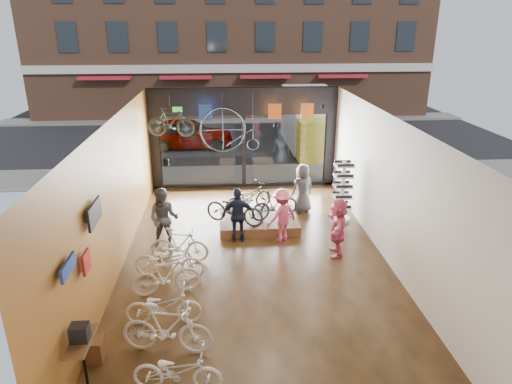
{
  "coord_description": "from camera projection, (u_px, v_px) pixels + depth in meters",
  "views": [
    {
      "loc": [
        -0.79,
        -10.83,
        5.98
      ],
      "look_at": [
        0.13,
        1.4,
        1.43
      ],
      "focal_mm": 32.0,
      "sensor_mm": 36.0,
      "label": 1
    }
  ],
  "objects": [
    {
      "name": "street_road",
      "position": [
        236.0,
        134.0,
        26.29
      ],
      "size": [
        30.0,
        18.0,
        0.02
      ],
      "primitive_type": "cube",
      "color": "black",
      "rests_on": "ground"
    },
    {
      "name": "wall_merch",
      "position": [
        84.0,
        297.0,
        8.3
      ],
      "size": [
        0.4,
        2.4,
        2.6
      ],
      "primitive_type": null,
      "color": "navy",
      "rests_on": "wall_left"
    },
    {
      "name": "jersey_left",
      "position": [
        205.0,
        112.0,
        15.97
      ],
      "size": [
        0.45,
        0.03,
        0.55
      ],
      "primitive_type": "cube",
      "color": "#1E3F99",
      "rests_on": "ceiling"
    },
    {
      "name": "floor_bike_5",
      "position": [
        180.0,
        245.0,
        12.08
      ],
      "size": [
        1.62,
        0.73,
        0.94
      ],
      "primitive_type": "imported",
      "rotation": [
        0.0,
        0.0,
        1.38
      ],
      "color": "beige",
      "rests_on": "ground_plane"
    },
    {
      "name": "wall_right",
      "position": [
        390.0,
        190.0,
        11.85
      ],
      "size": [
        0.04,
        12.0,
        3.8
      ],
      "primitive_type": "cube",
      "color": "beige",
      "rests_on": "ground"
    },
    {
      "name": "display_bike_right",
      "position": [
        248.0,
        198.0,
        14.55
      ],
      "size": [
        1.8,
        1.4,
        0.91
      ],
      "primitive_type": "imported",
      "rotation": [
        0.0,
        0.0,
        2.1
      ],
      "color": "black",
      "rests_on": "display_platform"
    },
    {
      "name": "ground_plane",
      "position": [
        255.0,
        261.0,
        12.27
      ],
      "size": [
        7.0,
        12.0,
        0.04
      ],
      "primitive_type": "cube",
      "color": "black",
      "rests_on": "ground"
    },
    {
      "name": "jersey_right",
      "position": [
        307.0,
        111.0,
        16.22
      ],
      "size": [
        0.45,
        0.03,
        0.55
      ],
      "primitive_type": "cube",
      "color": "#CC5919",
      "rests_on": "ceiling"
    },
    {
      "name": "customer_2",
      "position": [
        238.0,
        215.0,
        13.07
      ],
      "size": [
        0.96,
        0.4,
        1.63
      ],
      "primitive_type": "imported",
      "rotation": [
        0.0,
        0.0,
        3.13
      ],
      "color": "#161C33",
      "rests_on": "ground_plane"
    },
    {
      "name": "penny_farthing",
      "position": [
        232.0,
        131.0,
        15.65
      ],
      "size": [
        1.96,
        0.06,
        1.57
      ],
      "primitive_type": null,
      "color": "black",
      "rests_on": "ceiling"
    },
    {
      "name": "display_bike_left",
      "position": [
        235.0,
        209.0,
        13.61
      ],
      "size": [
        1.94,
        1.41,
        0.97
      ],
      "primitive_type": "imported",
      "rotation": [
        0.0,
        0.0,
        1.1
      ],
      "color": "black",
      "rests_on": "display_platform"
    },
    {
      "name": "ceiling",
      "position": [
        255.0,
        119.0,
        10.93
      ],
      "size": [
        7.0,
        12.0,
        0.04
      ],
      "primitive_type": "cube",
      "color": "black",
      "rests_on": "ground"
    },
    {
      "name": "sidewalk_near",
      "position": [
        243.0,
        175.0,
        18.97
      ],
      "size": [
        30.0,
        2.4,
        0.12
      ],
      "primitive_type": "cube",
      "color": "slate",
      "rests_on": "ground"
    },
    {
      "name": "wall_back",
      "position": [
        288.0,
        355.0,
        5.97
      ],
      "size": [
        7.0,
        0.04,
        3.8
      ],
      "primitive_type": "cube",
      "color": "beige",
      "rests_on": "ground"
    },
    {
      "name": "customer_4",
      "position": [
        303.0,
        189.0,
        15.12
      ],
      "size": [
        0.96,
        0.82,
        1.67
      ],
      "primitive_type": "imported",
      "rotation": [
        0.0,
        0.0,
        3.57
      ],
      "color": "#3F3F44",
      "rests_on": "ground_plane"
    },
    {
      "name": "floor_bike_3",
      "position": [
        166.0,
        276.0,
        10.57
      ],
      "size": [
        1.67,
        0.72,
        0.97
      ],
      "primitive_type": "imported",
      "rotation": [
        0.0,
        0.0,
        1.74
      ],
      "color": "beige",
      "rests_on": "ground_plane"
    },
    {
      "name": "floor_bike_4",
      "position": [
        169.0,
        261.0,
        11.27
      ],
      "size": [
        1.85,
        0.91,
        0.93
      ],
      "primitive_type": "imported",
      "rotation": [
        0.0,
        0.0,
        1.4
      ],
      "color": "beige",
      "rests_on": "ground_plane"
    },
    {
      "name": "hung_bike",
      "position": [
        171.0,
        122.0,
        15.0
      ],
      "size": [
        1.63,
        0.71,
        0.95
      ],
      "primitive_type": "imported",
      "rotation": [
        0.0,
        0.0,
        1.4
      ],
      "color": "black",
      "rests_on": "ceiling"
    },
    {
      "name": "display_platform",
      "position": [
        258.0,
        222.0,
        14.28
      ],
      "size": [
        2.4,
        1.8,
        0.3
      ],
      "primitive_type": "cube",
      "color": "#512D1C",
      "rests_on": "ground_plane"
    },
    {
      "name": "floor_bike_1",
      "position": [
        167.0,
        329.0,
        8.65
      ],
      "size": [
        1.84,
        0.81,
        1.07
      ],
      "primitive_type": "imported",
      "rotation": [
        0.0,
        0.0,
        1.39
      ],
      "color": "beige",
      "rests_on": "ground_plane"
    },
    {
      "name": "sunglasses_rack",
      "position": [
        342.0,
        191.0,
        14.4
      ],
      "size": [
        0.65,
        0.56,
        1.98
      ],
      "primitive_type": null,
      "rotation": [
        0.0,
        0.0,
        -0.15
      ],
      "color": "white",
      "rests_on": "ground_plane"
    },
    {
      "name": "display_bike_mid",
      "position": [
        275.0,
        204.0,
        13.97
      ],
      "size": [
        1.64,
        1.0,
        0.95
      ],
      "primitive_type": "imported",
      "rotation": [
        0.0,
        0.0,
        1.95
      ],
      "color": "black",
      "rests_on": "display_platform"
    },
    {
      "name": "customer_1",
      "position": [
        164.0,
        219.0,
        12.65
      ],
      "size": [
        0.94,
        0.78,
        1.77
      ],
      "primitive_type": "imported",
      "rotation": [
        0.0,
        0.0,
        -0.14
      ],
      "color": "#3F3F44",
      "rests_on": "ground_plane"
    },
    {
      "name": "street_car",
      "position": [
        188.0,
        133.0,
        23.04
      ],
      "size": [
        4.5,
        1.81,
        1.53
      ],
      "primitive_type": "imported",
      "rotation": [
        0.0,
        0.0,
        1.57
      ],
      "color": "gray",
      "rests_on": "street_road"
    },
    {
      "name": "customer_3",
      "position": [
        282.0,
        215.0,
        13.11
      ],
      "size": [
        1.18,
        1.05,
        1.59
      ],
      "primitive_type": "imported",
      "rotation": [
        0.0,
        0.0,
        3.71
      ],
      "color": "#CC4C72",
      "rests_on": "ground_plane"
    },
    {
      "name": "box_truck",
      "position": [
        315.0,
        123.0,
        22.31
      ],
      "size": [
        2.4,
        7.21,
        2.84
      ],
      "primitive_type": null,
      "color": "silver",
      "rests_on": "street_road"
    },
    {
      "name": "jersey_mid",
      "position": [
        275.0,
        111.0,
        16.14
      ],
      "size": [
        0.45,
        0.03,
        0.55
      ],
      "primitive_type": "cube",
      "color": "#CC5919",
      "rests_on": "ceiling"
    },
    {
      "name": "opposite_building",
      "position": [
        231.0,
        7.0,
        29.93
      ],
      "size": [
        26.0,
        5.0,
        14.0
      ],
      "primitive_type": "cube",
      "color": "brown",
      "rests_on": "ground"
    },
    {
      "name": "floor_bike_0",
      "position": [
        178.0,
        371.0,
        7.77
      ],
      "size": [
        1.63,
        0.75,
        0.82
      ],
      "primitive_type": "imported",
      "rotation": [
        0.0,
        0.0,
        1.43
      ],
      "color": "beige",
      "rests_on": "ground_plane"
    },
    {
      "name": "exit_sign",
      "position": [
        177.0,
        109.0,
        16.53
      ],
      "size": [
        0.35,
        0.06,
        0.18
      ],
      "primitive_type": "cube",
      "color": "#198C26",
      "rests_on": "storefront"
    },
    {
      "name": "storefront",
      "position": [
        244.0,
        138.0,
        17.21
      ],
      "size": [
        7.0,
        0.26,
        3.8
      ],
      "primitive_type": null,
      "color": "black",
      "rests_on": "ground"
    },
    {
      "name": "floor_bike_2",
      "position": [
        164.0,
        306.0,
        9.54
      ],
      "size": [
        1.61,
        0.58,
        0.84
      ],
      "primitive_type": "imported",
      "rotation": [
        0.0,
        0.0,
        1.56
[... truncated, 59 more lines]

